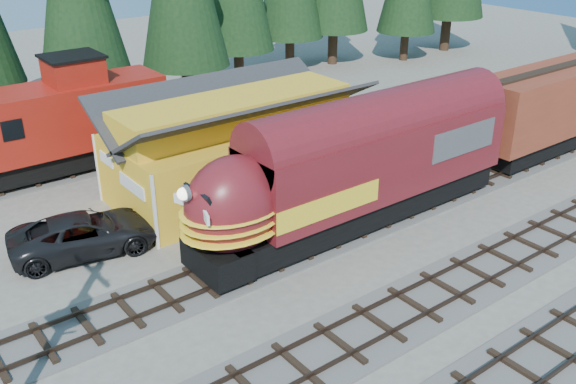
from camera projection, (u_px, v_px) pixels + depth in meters
ground at (386, 278)px, 25.03m from camera, size 120.00×120.00×0.00m
track_siding at (467, 181)px, 33.40m from camera, size 68.00×3.20×0.33m
track_main_south at (574, 223)px, 29.08m from camera, size 68.00×3.20×0.33m
depot at (236, 134)px, 31.33m from camera, size 12.80×7.00×5.30m
locomotive at (349, 174)px, 27.64m from camera, size 16.78×3.33×4.56m
boxcar at (566, 102)px, 36.91m from camera, size 14.68×3.15×4.61m
caboose at (61, 122)px, 33.48m from camera, size 11.03×3.20×5.73m
pickup_truck_a at (85, 234)px, 26.56m from camera, size 6.51×3.95×1.69m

